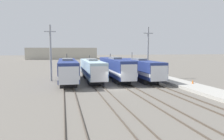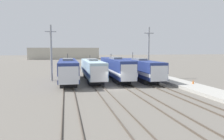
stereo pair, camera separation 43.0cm
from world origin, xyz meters
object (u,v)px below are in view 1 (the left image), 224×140
object	(u,v)px
locomotive_far_right	(139,69)
catenary_tower_right	(148,52)
locomotive_far_left	(68,70)
traffic_cone	(193,82)
locomotive_center_left	(92,69)
locomotive_center_right	(115,68)
catenary_tower_left	(51,52)

from	to	relation	value
locomotive_far_right	catenary_tower_right	bearing A→B (deg)	39.09
locomotive_far_right	locomotive_far_left	bearing A→B (deg)	-175.83
catenary_tower_right	traffic_cone	world-z (taller)	catenary_tower_right
catenary_tower_right	locomotive_center_left	bearing A→B (deg)	-173.30
locomotive_center_right	traffic_cone	bearing A→B (deg)	-44.53
catenary_tower_right	traffic_cone	distance (m)	12.52
locomotive_center_right	locomotive_far_right	xyz separation A→B (m)	(4.55, -0.93, -0.11)
locomotive_far_left	catenary_tower_right	size ratio (longest dim) A/B	1.67
locomotive_center_right	traffic_cone	distance (m)	14.45
locomotive_far_right	catenary_tower_right	xyz separation A→B (m)	(2.53, 2.06, 3.20)
locomotive_far_right	traffic_cone	distance (m)	10.87
locomotive_far_left	catenary_tower_left	world-z (taller)	catenary_tower_left
catenary_tower_left	catenary_tower_right	bearing A→B (deg)	0.00
catenary_tower_left	catenary_tower_right	distance (m)	19.15
locomotive_center_right	locomotive_center_left	bearing A→B (deg)	-177.03
locomotive_center_left	catenary_tower_left	xyz separation A→B (m)	(-7.51, 1.37, 3.21)
catenary_tower_right	locomotive_far_right	bearing A→B (deg)	-140.91
locomotive_far_left	traffic_cone	distance (m)	21.05
locomotive_far_left	traffic_cone	bearing A→B (deg)	-22.85
locomotive_far_left	locomotive_far_right	distance (m)	13.69
locomotive_far_left	locomotive_center_left	distance (m)	4.86
locomotive_center_left	locomotive_far_right	xyz separation A→B (m)	(9.11, -0.69, 0.01)
locomotive_center_right	catenary_tower_left	size ratio (longest dim) A/B	1.83
locomotive_center_left	locomotive_center_right	size ratio (longest dim) A/B	0.93
traffic_cone	locomotive_far_left	bearing A→B (deg)	157.15
catenary_tower_left	traffic_cone	world-z (taller)	catenary_tower_left
catenary_tower_left	traffic_cone	xyz separation A→B (m)	(22.31, -11.21, -4.58)
locomotive_far_left	catenary_tower_right	bearing A→B (deg)	10.69
catenary_tower_left	locomotive_far_left	bearing A→B (deg)	-45.95
locomotive_center_left	catenary_tower_left	world-z (taller)	catenary_tower_left
locomotive_center_left	catenary_tower_left	bearing A→B (deg)	169.68
locomotive_far_left	locomotive_center_left	xyz separation A→B (m)	(4.55, 1.69, -0.08)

